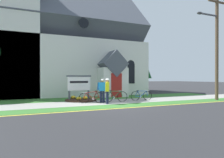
% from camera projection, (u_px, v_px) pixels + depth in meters
% --- Properties ---
extents(ground, '(140.00, 140.00, 0.00)m').
position_uv_depth(ground, '(93.00, 99.00, 15.76)').
color(ground, '#2B2B2D').
extents(sidewalk_slab, '(32.00, 2.72, 0.01)m').
position_uv_depth(sidewalk_slab, '(101.00, 102.00, 13.85)').
color(sidewalk_slab, '#99968E').
rests_on(sidewalk_slab, ground).
extents(grass_verge, '(32.00, 1.50, 0.01)m').
position_uv_depth(grass_verge, '(113.00, 106.00, 11.92)').
color(grass_verge, '#38722D').
rests_on(grass_verge, ground).
extents(church_lawn, '(24.00, 2.95, 0.01)m').
position_uv_depth(church_lawn, '(89.00, 98.00, 16.44)').
color(church_lawn, '#38722D').
rests_on(church_lawn, ground).
extents(curb_paint_stripe, '(28.00, 0.16, 0.01)m').
position_uv_depth(curb_paint_stripe, '(120.00, 108.00, 11.09)').
color(curb_paint_stripe, yellow).
rests_on(curb_paint_stripe, ground).
extents(church_building, '(14.18, 10.17, 13.78)m').
position_uv_depth(church_building, '(69.00, 47.00, 21.07)').
color(church_building, silver).
rests_on(church_building, ground).
extents(church_sign, '(1.88, 0.17, 1.90)m').
position_uv_depth(church_sign, '(79.00, 84.00, 15.27)').
color(church_sign, '#474C56').
rests_on(church_sign, ground).
extents(flower_bed, '(2.30, 2.30, 0.34)m').
position_uv_depth(flower_bed, '(81.00, 100.00, 14.79)').
color(flower_bed, '#382319').
rests_on(flower_bed, ground).
extents(bicycle_silver, '(1.79, 0.34, 0.83)m').
position_uv_depth(bicycle_silver, '(115.00, 96.00, 14.18)').
color(bicycle_silver, black).
rests_on(bicycle_silver, ground).
extents(bicycle_red, '(1.69, 0.30, 0.78)m').
position_uv_depth(bicycle_red, '(141.00, 95.00, 15.09)').
color(bicycle_red, black).
rests_on(bicycle_red, ground).
extents(bicycle_blue, '(1.75, 0.21, 0.84)m').
position_uv_depth(bicycle_blue, '(92.00, 97.00, 13.55)').
color(bicycle_blue, black).
rests_on(bicycle_blue, ground).
extents(cyclist_in_yellow_jersey, '(0.44, 0.63, 1.65)m').
position_uv_depth(cyclist_in_yellow_jersey, '(107.00, 89.00, 12.98)').
color(cyclist_in_yellow_jersey, '#191E38').
rests_on(cyclist_in_yellow_jersey, ground).
extents(cyclist_in_orange_jersey, '(0.58, 0.43, 1.63)m').
position_uv_depth(cyclist_in_orange_jersey, '(102.00, 89.00, 13.63)').
color(cyclist_in_orange_jersey, '#191E38').
rests_on(cyclist_in_orange_jersey, ground).
extents(utility_pole, '(3.12, 0.28, 8.84)m').
position_uv_depth(utility_pole, '(216.00, 36.00, 15.34)').
color(utility_pole, brown).
rests_on(utility_pole, ground).
extents(roadside_conifer, '(3.32, 3.32, 5.94)m').
position_uv_depth(roadside_conifer, '(139.00, 62.00, 26.88)').
color(roadside_conifer, '#3D2D1E').
rests_on(roadside_conifer, ground).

